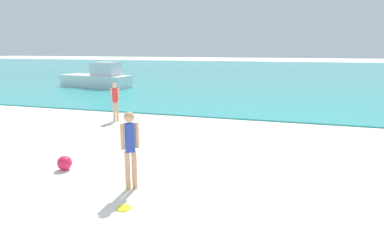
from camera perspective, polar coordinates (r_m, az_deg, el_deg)
The scene contains 6 objects.
water at distance 43.20m, azimuth 13.72°, elevation 7.47°, with size 160.00×60.00×0.06m, color teal.
person_standing at distance 6.77m, azimuth -10.74°, elevation -5.29°, with size 0.31×0.27×1.63m.
frisbee at distance 6.31m, azimuth -11.79°, elevation -15.58°, with size 0.26×0.26×0.03m, color yellow.
person_distant at distance 13.38m, azimuth -13.23°, elevation 2.66°, with size 0.34×0.20×1.53m.
boat_near at distance 25.20m, azimuth -16.06°, elevation 6.17°, with size 5.58×2.49×1.83m.
beach_ball at distance 8.49m, azimuth -21.33°, elevation -7.77°, with size 0.34×0.34×0.34m, color #E51E4C.
Camera 1 is at (2.16, -2.63, 2.87)m, focal length 30.61 mm.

